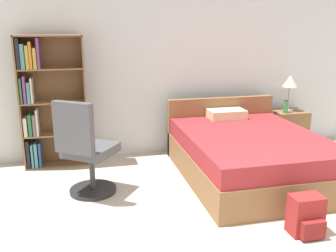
% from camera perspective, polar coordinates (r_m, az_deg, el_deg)
% --- Properties ---
extents(wall_back, '(9.00, 0.06, 2.60)m').
position_cam_1_polar(wall_back, '(5.41, 3.03, 9.76)').
color(wall_back, silver).
rests_on(wall_back, ground_plane).
extents(bookshelf, '(0.82, 0.28, 1.69)m').
position_cam_1_polar(bookshelf, '(5.03, -18.24, 3.54)').
color(bookshelf, brown).
rests_on(bookshelf, ground_plane).
extents(bed, '(1.55, 2.05, 0.81)m').
position_cam_1_polar(bed, '(4.68, 12.01, -4.14)').
color(bed, brown).
rests_on(bed, ground_plane).
extents(office_chair, '(0.70, 0.72, 1.08)m').
position_cam_1_polar(office_chair, '(4.08, -12.42, -3.85)').
color(office_chair, '#232326').
rests_on(office_chair, ground_plane).
extents(nightstand, '(0.49, 0.41, 0.56)m').
position_cam_1_polar(nightstand, '(5.96, 17.86, -0.43)').
color(nightstand, brown).
rests_on(nightstand, ground_plane).
extents(table_lamp, '(0.22, 0.22, 0.53)m').
position_cam_1_polar(table_lamp, '(5.83, 18.12, 6.27)').
color(table_lamp, '#B2B2B7').
rests_on(table_lamp, nightstand).
extents(water_bottle, '(0.08, 0.08, 0.19)m').
position_cam_1_polar(water_bottle, '(5.73, 17.49, 2.81)').
color(water_bottle, '#3F8C4C').
rests_on(water_bottle, nightstand).
extents(backpack_red, '(0.28, 0.25, 0.36)m').
position_cam_1_polar(backpack_red, '(3.62, 20.31, -12.76)').
color(backpack_red, maroon).
rests_on(backpack_red, ground_plane).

